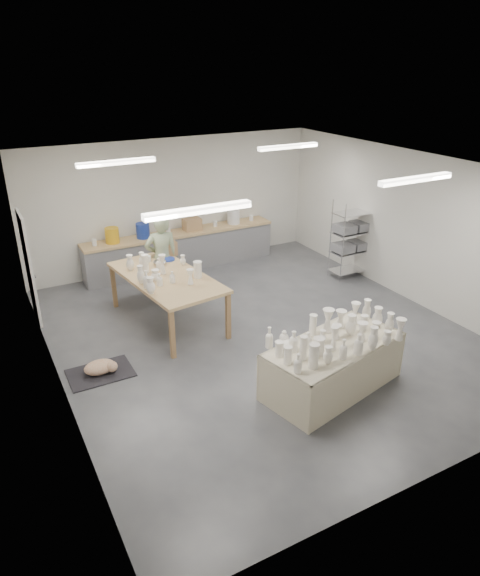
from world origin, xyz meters
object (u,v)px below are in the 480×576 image
work_table (164,275)px  potter (162,259)px  red_stool (159,283)px  drying_table (334,363)px

work_table → potter: (0.28, 0.85, -0.02)m
red_stool → potter: bearing=-90.0°
potter → work_table: bearing=83.5°
drying_table → work_table: size_ratio=0.88×
drying_table → work_table: work_table is taller
work_table → red_stool: size_ratio=6.22×
work_table → red_stool: (0.28, 1.12, -0.66)m
work_table → potter: bearing=64.5°
potter → drying_table: bearing=117.1°
drying_table → potter: size_ratio=1.28×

